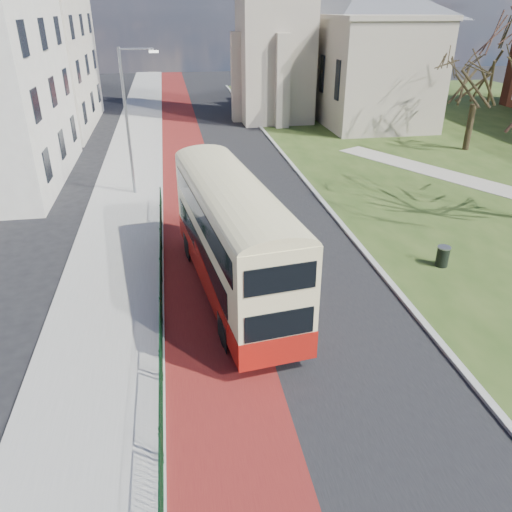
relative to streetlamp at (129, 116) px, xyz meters
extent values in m
plane|color=black|center=(4.35, -18.00, -4.59)|extent=(160.00, 160.00, 0.00)
cube|color=black|center=(5.85, 2.00, -4.59)|extent=(9.00, 120.00, 0.01)
cube|color=#591414|center=(3.15, 2.00, -4.59)|extent=(3.40, 120.00, 0.01)
cube|color=gray|center=(-0.65, 2.00, -4.53)|extent=(4.00, 120.00, 0.12)
cube|color=#999993|center=(1.35, 2.00, -4.53)|extent=(0.25, 120.00, 0.13)
cube|color=#999993|center=(10.45, 4.00, -4.53)|extent=(0.25, 80.00, 0.13)
cylinder|color=#0B3318|center=(1.40, -14.00, -3.49)|extent=(0.04, 24.00, 0.04)
cylinder|color=#0B3318|center=(1.40, -14.00, -4.44)|extent=(0.04, 24.00, 0.04)
cube|color=gray|center=(20.85, 20.00, -0.09)|extent=(9.00, 18.00, 9.00)
cube|color=beige|center=(-9.65, 20.00, 0.91)|extent=(10.00, 16.00, 11.00)
cylinder|color=gray|center=(-0.15, 0.00, -0.47)|extent=(0.16, 0.16, 8.00)
cylinder|color=gray|center=(0.75, 0.00, 3.43)|extent=(1.80, 0.10, 0.10)
cube|color=silver|center=(1.65, 0.00, 3.28)|extent=(0.50, 0.18, 0.12)
cube|color=maroon|center=(4.17, -12.31, -3.62)|extent=(3.74, 10.74, 0.96)
cube|color=beige|center=(4.17, -12.31, -1.76)|extent=(3.71, 10.68, 2.77)
cube|color=black|center=(2.94, -12.18, -2.62)|extent=(1.14, 8.56, 0.91)
cube|color=black|center=(5.32, -11.88, -2.62)|extent=(1.14, 8.56, 0.91)
cube|color=black|center=(2.98, -12.46, -1.18)|extent=(1.25, 9.39, 0.86)
cube|color=black|center=(5.36, -12.16, -1.18)|extent=(1.25, 9.39, 0.86)
cube|color=black|center=(3.51, -7.13, -2.62)|extent=(2.14, 0.35, 1.00)
cube|color=black|center=(3.51, -7.13, -1.18)|extent=(2.14, 0.35, 0.86)
cube|color=orange|center=(3.51, -7.13, -0.64)|extent=(1.71, 0.31, 0.29)
cylinder|color=black|center=(2.63, -8.90, -4.10)|extent=(0.41, 1.02, 0.99)
cylinder|color=black|center=(4.81, -8.63, -4.10)|extent=(0.41, 1.02, 0.99)
cylinder|color=black|center=(3.47, -15.58, -4.10)|extent=(0.41, 1.02, 0.99)
cylinder|color=black|center=(5.65, -15.30, -4.10)|extent=(0.41, 1.02, 0.99)
cylinder|color=#302818|center=(24.78, 6.17, -2.84)|extent=(0.60, 0.60, 3.43)
cylinder|color=black|center=(13.23, -11.64, -4.13)|extent=(0.60, 0.60, 0.84)
cylinder|color=gray|center=(13.23, -11.64, -3.68)|extent=(0.65, 0.65, 0.06)
camera|label=1|loc=(2.18, -28.99, 5.41)|focal=35.00mm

